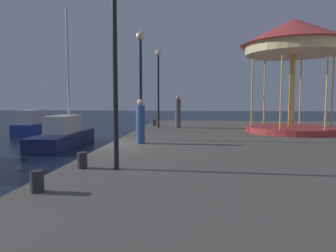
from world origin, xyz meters
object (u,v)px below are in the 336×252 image
at_px(carousel, 293,47).
at_px(lamp_post_near_edge, 115,43).
at_px(lamp_post_far_end, 158,75).
at_px(bollard_south, 37,181).
at_px(sailboat_navy, 63,135).
at_px(lamp_post_mid_promenade, 141,67).
at_px(bollard_north, 154,123).
at_px(bollard_center, 82,160).
at_px(person_by_the_water, 178,113).
at_px(person_far_corner, 140,123).
at_px(motorboat_blue, 37,125).

distance_m(carousel, lamp_post_near_edge, 11.54).
relative_size(carousel, lamp_post_far_end, 1.24).
bearing_deg(bollard_south, carousel, 54.89).
bearing_deg(sailboat_navy, lamp_post_mid_promenade, -30.83).
bearing_deg(lamp_post_far_end, carousel, -14.71).
bearing_deg(sailboat_navy, bollard_north, 44.99).
height_order(carousel, lamp_post_near_edge, carousel).
bearing_deg(bollard_center, lamp_post_far_end, 87.36).
bearing_deg(person_by_the_water, person_far_corner, -98.46).
height_order(motorboat_blue, bollard_center, motorboat_blue).
relative_size(bollard_south, person_by_the_water, 0.20).
bearing_deg(bollard_center, person_by_the_water, 81.62).
height_order(lamp_post_near_edge, person_far_corner, lamp_post_near_edge).
bearing_deg(sailboat_navy, lamp_post_far_end, 29.26).
height_order(bollard_south, person_by_the_water, person_by_the_water).
relative_size(carousel, lamp_post_near_edge, 1.31).
relative_size(bollard_center, person_far_corner, 0.23).
xyz_separation_m(lamp_post_mid_promenade, lamp_post_far_end, (0.05, 5.53, 0.09)).
distance_m(bollard_north, person_far_corner, 8.32).
bearing_deg(lamp_post_far_end, bollard_north, 106.80).
bearing_deg(lamp_post_near_edge, person_by_the_water, 85.92).
relative_size(lamp_post_far_end, bollard_center, 11.71).
bearing_deg(motorboat_blue, bollard_center, -57.57).
height_order(sailboat_navy, bollard_north, sailboat_navy).
bearing_deg(bollard_north, bollard_south, -90.43).
bearing_deg(person_far_corner, lamp_post_far_end, 91.12).
xyz_separation_m(lamp_post_near_edge, bollard_north, (-0.84, 12.69, -2.84)).
relative_size(lamp_post_far_end, person_by_the_water, 2.38).
xyz_separation_m(bollard_center, bollard_south, (-0.09, -1.97, 0.00)).
distance_m(carousel, bollard_north, 9.46).
relative_size(motorboat_blue, person_far_corner, 2.63).
relative_size(sailboat_navy, bollard_center, 18.93).
xyz_separation_m(motorboat_blue, bollard_center, (8.87, -13.96, 0.35)).
xyz_separation_m(carousel, bollard_center, (-7.74, -9.17, -4.20)).
height_order(carousel, bollard_center, carousel).
xyz_separation_m(motorboat_blue, person_far_corner, (9.51, -9.54, 0.95)).
relative_size(bollard_center, bollard_south, 1.00).
relative_size(lamp_post_mid_promenade, bollard_north, 11.32).
relative_size(lamp_post_near_edge, bollard_south, 11.15).
relative_size(sailboat_navy, person_by_the_water, 3.85).
xyz_separation_m(lamp_post_mid_promenade, bollard_north, (-0.44, 7.15, -2.87)).
distance_m(motorboat_blue, lamp_post_far_end, 10.36).
xyz_separation_m(person_far_corner, person_by_the_water, (1.04, 6.97, 0.12)).
height_order(bollard_center, person_far_corner, person_far_corner).
bearing_deg(sailboat_navy, person_by_the_water, 26.76).
height_order(carousel, bollard_north, carousel).
relative_size(carousel, lamp_post_mid_promenade, 1.29).
distance_m(motorboat_blue, bollard_south, 18.19).
bearing_deg(bollard_north, lamp_post_mid_promenade, -86.51).
bearing_deg(motorboat_blue, bollard_south, -61.14).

